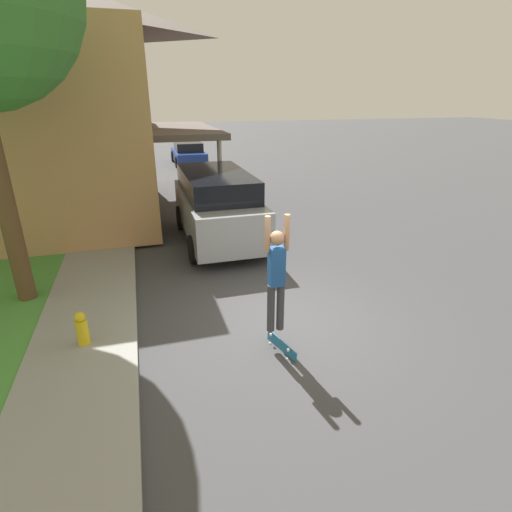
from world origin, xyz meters
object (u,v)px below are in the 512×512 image
Objects in this scene: car_down_street at (188,153)px; skateboard at (281,346)px; suv_parked at (217,205)px; skateboarder at (276,273)px; fire_hydrant at (82,328)px.

car_down_street is 5.19× the size of skateboard.
suv_parked is 6.02× the size of skateboard.
skateboarder reaches higher than suv_parked.
suv_parked is 5.89m from skateboard.
car_down_street is at bearing 86.72° from skateboarder.
skateboard is 1.29× the size of fire_hydrant.
fire_hydrant is at bearing 164.98° from skateboarder.
suv_parked is 14.73m from car_down_street.
skateboarder is 1.33m from skateboard.
car_down_street is at bearing 77.38° from fire_hydrant.
suv_parked is 2.36× the size of skateboarder.
suv_parked reaches higher than fire_hydrant.
car_down_street reaches higher than fire_hydrant.
skateboarder reaches higher than skateboard.
fire_hydrant is (-3.25, 1.01, 0.32)m from skateboard.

